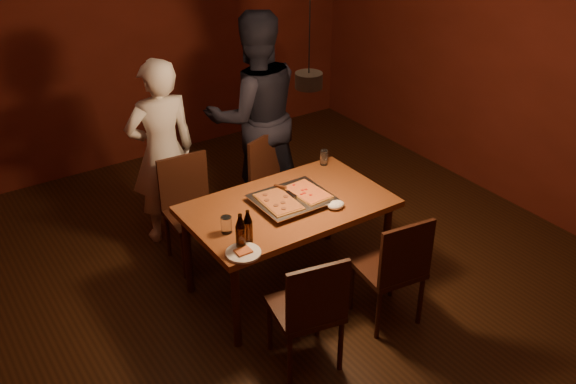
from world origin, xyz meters
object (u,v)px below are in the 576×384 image
chair_near_left (310,304)px  plate_slice (243,253)px  pizza_tray (292,200)px  chair_near_right (396,262)px  diner_dark (255,116)px  dining_table (288,212)px  chair_far_left (189,200)px  chair_far_right (274,177)px  beer_bottle_b (248,226)px  pendant_lamp (309,79)px  beer_bottle_a (241,231)px  diner_white (162,152)px

chair_near_left → plate_slice: 0.55m
plate_slice → chair_near_left: bearing=-63.4°
plate_slice → pizza_tray: bearing=30.0°
chair_near_right → diner_dark: bearing=95.8°
plate_slice → diner_dark: size_ratio=0.12×
dining_table → plate_slice: bearing=-148.1°
chair_near_left → dining_table: bearing=76.6°
chair_far_left → diner_dark: size_ratio=0.26×
chair_far_right → beer_bottle_b: bearing=28.9°
pizza_tray → pendant_lamp: bearing=-92.5°
plate_slice → pendant_lamp: (0.64, 0.19, 1.00)m
chair_far_right → chair_near_right: size_ratio=1.12×
pizza_tray → plate_slice: pizza_tray is taller
chair_far_left → dining_table: bearing=122.5°
beer_bottle_a → chair_far_left: bearing=82.6°
dining_table → chair_near_right: 0.88m
diner_white → pendant_lamp: (0.50, -1.38, 0.95)m
chair_near_right → diner_dark: size_ratio=0.26×
diner_dark → pendant_lamp: size_ratio=1.71×
beer_bottle_a → diner_white: (0.12, 1.51, -0.07)m
chair_near_right → pizza_tray: bearing=121.6°
dining_table → chair_near_left: chair_near_left is taller
chair_near_right → pizza_tray: 0.88m
pizza_tray → beer_bottle_b: beer_bottle_b is taller
beer_bottle_a → plate_slice: 0.14m
beer_bottle_b → pendant_lamp: 1.04m
dining_table → chair_near_left: 0.91m
chair_far_right → pendant_lamp: size_ratio=0.49×
beer_bottle_a → pendant_lamp: pendant_lamp is taller
pizza_tray → beer_bottle_b: size_ratio=2.30×
chair_far_left → chair_near_left: size_ratio=0.98×
chair_near_right → diner_dark: (0.06, 1.97, 0.40)m
dining_table → chair_near_right: size_ratio=3.09×
chair_near_left → diner_white: (-0.08, 2.02, 0.28)m
dining_table → chair_near_right: chair_near_right is taller
chair_far_left → pizza_tray: bearing=124.1°
diner_white → pendant_lamp: 1.75m
chair_far_right → plate_slice: (-0.96, -1.13, 0.22)m
chair_far_left → plate_slice: 1.20m
chair_near_left → pendant_lamp: pendant_lamp is taller
beer_bottle_b → diner_dark: 1.73m
chair_near_left → chair_near_right: same height
chair_near_right → plate_slice: chair_near_right is taller
chair_near_right → beer_bottle_b: size_ratio=2.02×
dining_table → chair_near_left: size_ratio=3.03×
plate_slice → diner_white: 1.58m
pizza_tray → pendant_lamp: (0.01, -0.18, 0.99)m
dining_table → chair_near_right: bearing=-64.3°
diner_white → chair_near_right: bearing=116.0°
chair_far_left → chair_far_right: size_ratio=0.89×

